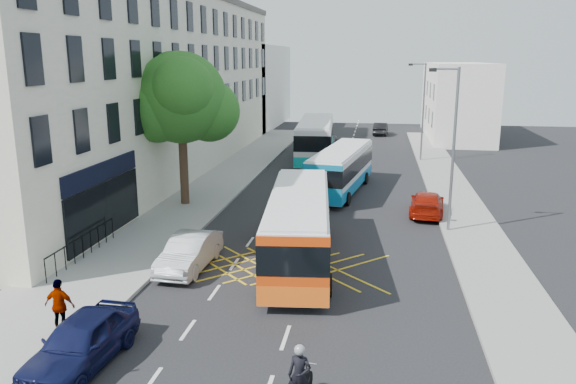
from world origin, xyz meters
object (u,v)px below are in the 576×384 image
at_px(bus_mid, 341,169).
at_px(parked_car_silver, 190,252).
at_px(motorbike, 300,379).
at_px(distant_car_dark, 381,129).
at_px(parked_car_blue, 81,342).
at_px(pedestrian_far, 60,306).
at_px(red_hatchback, 427,203).
at_px(distant_car_grey, 325,141).
at_px(street_tree, 180,99).
at_px(lamp_near, 452,141).
at_px(bus_far, 316,139).
at_px(bus_near, 299,226).
at_px(lamp_far, 422,107).

relative_size(bus_mid, parked_car_silver, 2.38).
height_order(motorbike, distant_car_dark, motorbike).
distance_m(bus_mid, parked_car_blue, 23.27).
bearing_deg(pedestrian_far, red_hatchback, -125.47).
bearing_deg(distant_car_grey, motorbike, -84.15).
bearing_deg(bus_mid, distant_car_grey, 107.22).
height_order(parked_car_silver, red_hatchback, parked_car_silver).
distance_m(street_tree, lamp_near, 15.10).
xyz_separation_m(bus_far, parked_car_blue, (-2.87, -34.08, -1.05)).
height_order(bus_near, bus_mid, bus_near).
bearing_deg(pedestrian_far, bus_far, -95.65).
height_order(bus_far, red_hatchback, bus_far).
relative_size(bus_mid, pedestrian_far, 5.95).
height_order(bus_near, distant_car_dark, bus_near).
relative_size(bus_far, red_hatchback, 2.75).
distance_m(bus_mid, red_hatchback, 7.00).
height_order(lamp_near, parked_car_blue, lamp_near).
height_order(lamp_near, motorbike, lamp_near).
bearing_deg(parked_car_silver, lamp_near, 34.20).
bearing_deg(red_hatchback, pedestrian_far, 58.67).
bearing_deg(distant_car_dark, street_tree, 75.17).
height_order(red_hatchback, distant_car_dark, distant_car_dark).
relative_size(lamp_far, motorbike, 4.00).
height_order(lamp_near, pedestrian_far, lamp_near).
bearing_deg(parked_car_blue, parked_car_silver, 89.36).
xyz_separation_m(parked_car_silver, distant_car_grey, (2.48, 33.22, -0.09)).
distance_m(street_tree, lamp_far, 22.57).
xyz_separation_m(parked_car_blue, distant_car_grey, (3.04, 40.98, -0.12)).
relative_size(motorbike, parked_car_silver, 0.46).
height_order(motorbike, red_hatchback, motorbike).
bearing_deg(lamp_near, pedestrian_far, -135.50).
xyz_separation_m(street_tree, lamp_far, (14.71, 17.03, -1.68)).
xyz_separation_m(bus_mid, parked_car_blue, (-5.84, -22.52, -0.75)).
height_order(motorbike, parked_car_silver, motorbike).
relative_size(parked_car_silver, distant_car_dark, 1.03).
height_order(lamp_near, distant_car_dark, lamp_near).
xyz_separation_m(street_tree, distant_car_grey, (6.09, 23.49, -5.66)).
height_order(lamp_far, parked_car_blue, lamp_far).
relative_size(bus_mid, parked_car_blue, 2.37).
xyz_separation_m(lamp_near, lamp_far, (0.00, 20.00, 0.00)).
distance_m(lamp_far, motorbike, 36.16).
height_order(lamp_far, distant_car_grey, lamp_far).
relative_size(bus_mid, distant_car_grey, 2.29).
relative_size(bus_near, distant_car_grey, 2.42).
xyz_separation_m(lamp_far, parked_car_silver, (-11.10, -26.76, -3.90)).
bearing_deg(street_tree, lamp_near, -11.40).
bearing_deg(distant_car_dark, lamp_far, 105.03).
height_order(lamp_far, motorbike, lamp_far).
relative_size(bus_near, distant_car_dark, 2.59).
bearing_deg(bus_mid, bus_far, 112.97).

